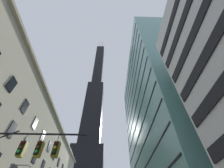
# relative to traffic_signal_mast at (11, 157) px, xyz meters

# --- Properties ---
(station_building) EXTENTS (14.08, 64.77, 24.38)m
(station_building) POSITION_rel_traffic_signal_mast_xyz_m (-14.27, 22.35, 6.82)
(station_building) COLOR #BCAF93
(station_building) RESTS_ON ground
(dark_skyscraper) EXTENTS (22.19, 22.19, 218.16)m
(dark_skyscraper) POSITION_rel_traffic_signal_mast_xyz_m (-7.45, 94.02, 59.03)
(dark_skyscraper) COLOR black
(dark_skyscraper) RESTS_ON ground
(glass_office_midrise) EXTENTS (14.24, 39.90, 52.90)m
(glass_office_midrise) POSITION_rel_traffic_signal_mast_xyz_m (21.50, 25.16, 21.11)
(glass_office_midrise) COLOR slate
(glass_office_midrise) RESTS_ON ground
(traffic_signal_mast) EXTENTS (8.71, 0.63, 7.11)m
(traffic_signal_mast) POSITION_rel_traffic_signal_mast_xyz_m (0.00, 0.00, 0.00)
(traffic_signal_mast) COLOR black
(traffic_signal_mast) RESTS_ON sidewalk_left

